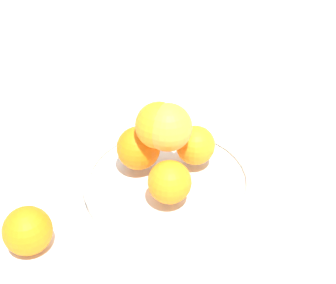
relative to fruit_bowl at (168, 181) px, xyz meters
name	(u,v)px	position (x,y,z in m)	size (l,w,h in m)	color
ground_plane	(168,189)	(0.00, 0.00, -0.02)	(4.00, 4.00, 0.00)	silver
fruit_bowl	(168,181)	(0.00, 0.00, 0.00)	(0.28, 0.28, 0.03)	silver
orange_pile	(165,143)	(0.01, 0.00, 0.08)	(0.16, 0.16, 0.13)	orange
stray_orange	(28,231)	(-0.03, 0.23, 0.02)	(0.07, 0.07, 0.07)	orange
napkin_folded	(64,113)	(0.29, 0.10, -0.01)	(0.17, 0.17, 0.01)	beige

